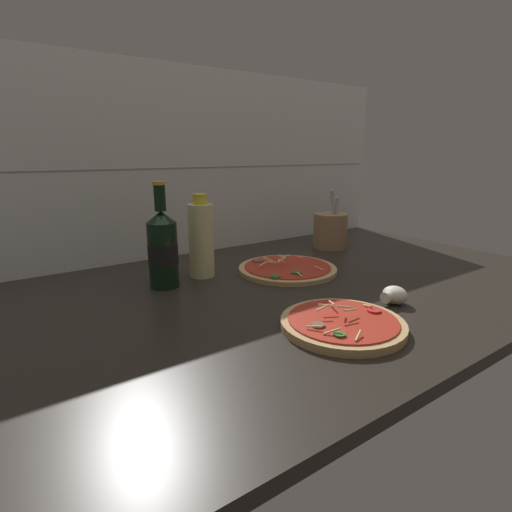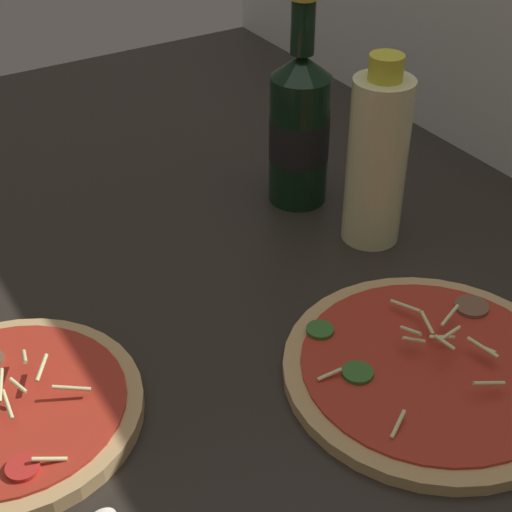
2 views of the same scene
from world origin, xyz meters
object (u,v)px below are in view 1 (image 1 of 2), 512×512
pizza_near (343,324)px  pizza_far (287,269)px  beer_bottle (163,248)px  oil_bottle (201,239)px  utensil_crock (330,230)px  mushroom_left (394,295)px

pizza_near → pizza_far: bearing=66.6°
pizza_far → beer_bottle: bearing=167.2°
beer_bottle → oil_bottle: (11.61, 2.36, 0.38)cm
pizza_far → utensil_crock: 33.76cm
pizza_near → mushroom_left: bearing=7.4°
mushroom_left → utensil_crock: 53.57cm
oil_bottle → utensil_crock: oil_bottle is taller
pizza_far → utensil_crock: size_ratio=1.35×
pizza_far → utensil_crock: bearing=24.6°
pizza_near → pizza_far: 37.84cm
mushroom_left → pizza_near: bearing=-172.6°
pizza_near → oil_bottle: bearing=98.1°
pizza_near → oil_bottle: 45.91cm
pizza_far → mushroom_left: pizza_far is taller
pizza_far → oil_bottle: (-21.34, 9.82, 9.30)cm
pizza_far → oil_bottle: 25.27cm
utensil_crock → mushroom_left: bearing=-120.1°
pizza_near → mushroom_left: (18.58, 2.40, 1.04)cm
pizza_near → utensil_crock: (45.35, 48.61, 5.16)cm
oil_bottle → mushroom_left: oil_bottle is taller
pizza_near → utensil_crock: bearing=47.0°
pizza_near → oil_bottle: (-6.30, 44.54, 9.15)cm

